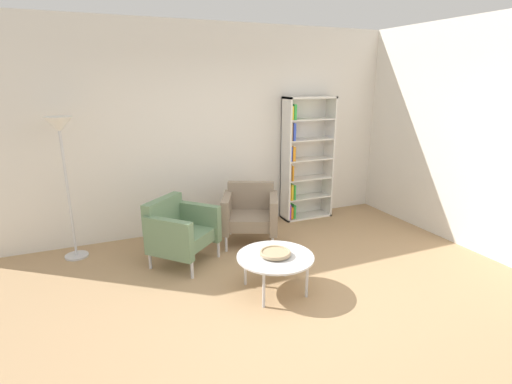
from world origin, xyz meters
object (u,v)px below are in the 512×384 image
armchair_corner_red (250,212)px  armchair_spare_guest (179,230)px  coffee_table_low (275,258)px  floor_lamp_torchiere (61,142)px  bookshelf_tall (304,160)px  decorative_bowl (276,253)px

armchair_corner_red → armchair_spare_guest: 1.06m
coffee_table_low → floor_lamp_torchiere: 2.81m
floor_lamp_torchiere → armchair_corner_red: bearing=-10.2°
bookshelf_tall → floor_lamp_torchiere: bookshelf_tall is taller
coffee_table_low → armchair_corner_red: 1.36m
bookshelf_tall → armchair_spare_guest: bookshelf_tall is taller
armchair_corner_red → decorative_bowl: bearing=-76.8°
armchair_spare_guest → floor_lamp_torchiere: 1.70m
bookshelf_tall → floor_lamp_torchiere: size_ratio=1.09×
armchair_corner_red → floor_lamp_torchiere: size_ratio=0.52×
bookshelf_tall → floor_lamp_torchiere: bearing=-176.7°
armchair_corner_red → floor_lamp_torchiere: floor_lamp_torchiere is taller
armchair_spare_guest → floor_lamp_torchiere: floor_lamp_torchiere is taller
armchair_corner_red → floor_lamp_torchiere: 2.47m
floor_lamp_torchiere → decorative_bowl: bearing=-41.8°
coffee_table_low → armchair_corner_red: (0.27, 1.33, 0.04)m
coffee_table_low → decorative_bowl: 0.06m
coffee_table_low → armchair_spare_guest: (-0.76, 1.07, 0.04)m
decorative_bowl → armchair_spare_guest: size_ratio=0.34×
armchair_corner_red → armchair_spare_guest: bearing=-141.0°
decorative_bowl → floor_lamp_torchiere: (-1.93, 1.73, 1.01)m
coffee_table_low → armchair_corner_red: armchair_corner_red is taller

